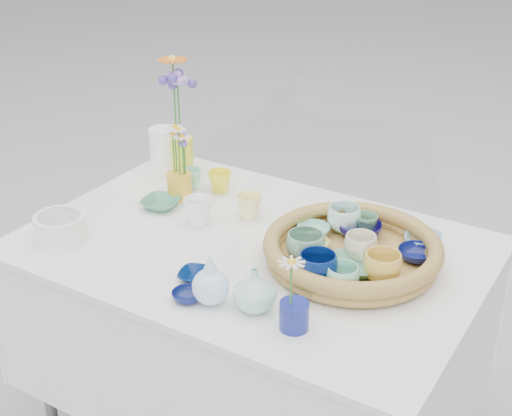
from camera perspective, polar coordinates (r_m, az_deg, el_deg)
The scene contains 32 objects.
wicker_tray at distance 1.90m, azimuth 7.70°, elevation -3.43°, with size 0.47×0.47×0.08m, color olive, non-canonical shape.
tray_ceramic_0 at distance 2.01m, azimuth 8.30°, elevation -1.71°, with size 0.12×0.12×0.04m, color #160D5A.
tray_ceramic_1 at distance 1.93m, azimuth 12.74°, elevation -3.64°, with size 0.10×0.10×0.03m, color #0C1354.
tray_ceramic_2 at distance 1.81m, azimuth 10.08°, elevation -4.69°, with size 0.10×0.10×0.08m, color #E7BA4B.
tray_ceramic_3 at distance 1.84m, azimuth 7.95°, elevation -4.66°, with size 0.13×0.13×0.03m, color #5B9C78.
tray_ceramic_4 at distance 1.87m, azimuth 3.98°, elevation -3.16°, with size 0.10×0.10×0.08m, color gray.
tray_ceramic_5 at distance 2.00m, azimuth 4.61°, elevation -1.85°, with size 0.09×0.09×0.03m, color #97DFCA.
tray_ceramic_6 at distance 2.02m, azimuth 7.06°, elevation -0.86°, with size 0.10×0.10×0.08m, color #C5F2E6.
tray_ceramic_7 at distance 1.90m, azimuth 8.36°, elevation -3.08°, with size 0.09×0.09×0.07m, color #F2E0C5.
tray_ceramic_8 at distance 2.01m, azimuth 13.21°, elevation -2.44°, with size 0.10×0.10×0.02m, color #7AACD0.
tray_ceramic_9 at distance 1.78m, azimuth 4.95°, elevation -4.81°, with size 0.10×0.10×0.08m, color #061B57.
tray_ceramic_10 at distance 1.93m, azimuth 4.74°, elevation -2.96°, with size 0.08×0.08×0.02m, color #ECDE87.
tray_ceramic_11 at distance 1.76m, azimuth 6.91°, elevation -5.57°, with size 0.08×0.08×0.07m, color #89DBB5.
tray_ceramic_12 at distance 2.02m, azimuth 8.78°, elevation -1.33°, with size 0.07×0.07×0.06m, color #50855F.
loose_ceramic_0 at distance 2.29m, azimuth -2.90°, elevation 2.13°, with size 0.08×0.08×0.07m, color yellow.
loose_ceramic_1 at distance 2.12m, azimuth -0.54°, elevation 0.14°, with size 0.08×0.08×0.07m, color #FFF595.
loose_ceramic_2 at distance 2.21m, azimuth -7.62°, elevation 0.37°, with size 0.11×0.11×0.03m, color #418765.
loose_ceramic_3 at distance 2.09m, azimuth -4.64°, elevation -0.28°, with size 0.09×0.09×0.08m, color white.
loose_ceramic_4 at distance 1.84m, azimuth -4.81°, elevation -5.42°, with size 0.09×0.09×0.02m, color #001647.
loose_ceramic_5 at distance 2.32m, azimuth -5.17°, elevation 2.34°, with size 0.07×0.07×0.06m, color #98E8C0.
loose_ceramic_6 at distance 1.76m, azimuth -5.53°, elevation -7.01°, with size 0.08×0.08×0.02m, color #0E1851.
fluted_bowl at distance 2.07m, azimuth -15.36°, elevation -1.53°, with size 0.14×0.14×0.08m, color white, non-canonical shape.
bud_vase_paleblue at distance 1.71m, azimuth -3.68°, elevation -5.62°, with size 0.09×0.09×0.14m, color #C1DEFE, non-canonical shape.
bud_vase_seafoam at distance 1.70m, azimuth -0.09°, elevation -6.51°, with size 0.11×0.11×0.11m, color #A2D7C0.
bud_vase_cobalt at distance 1.65m, azimuth 3.07°, elevation -8.59°, with size 0.07×0.07×0.07m, color navy.
single_daisy at distance 1.59m, azimuth 2.82°, elevation -6.08°, with size 0.07×0.07×0.13m, color silver, non-canonical shape.
tall_vase_yellow at distance 2.39m, azimuth -5.92°, elevation 4.04°, with size 0.07×0.07×0.14m, color yellow.
gerbera at distance 2.32m, azimuth -6.53°, elevation 8.58°, with size 0.11×0.11×0.28m, color orange, non-canonical shape.
hydrangea at distance 2.32m, azimuth -6.19°, elevation 7.79°, with size 0.08×0.08×0.28m, color #4C3C98, non-canonical shape.
white_pitcher at distance 2.49m, azimuth -7.35°, elevation 4.82°, with size 0.14×0.10×0.14m, color white, non-canonical shape.
daisy_cup at distance 2.25m, azimuth -6.15°, elevation 1.79°, with size 0.08×0.08×0.08m, color gold.
daisy_posy at distance 2.21m, azimuth -6.26°, elevation 4.72°, with size 0.08×0.08×0.16m, color white, non-canonical shape.
Camera 1 is at (0.92, -1.47, 1.75)m, focal length 50.00 mm.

